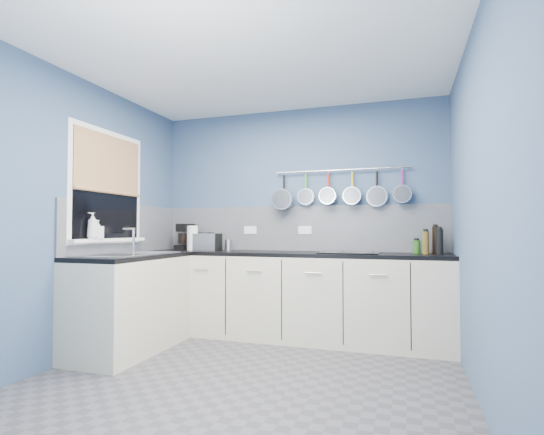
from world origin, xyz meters
The scene contains 39 objects.
floor centered at (0.00, 0.00, -0.01)m, with size 3.20×3.00×0.02m, color #47474C.
ceiling centered at (0.00, 0.00, 2.51)m, with size 3.20×3.00×0.02m, color white.
wall_back centered at (0.00, 1.51, 1.25)m, with size 3.20×0.02×2.50m, color #3A5171.
wall_front centered at (0.00, -1.51, 1.25)m, with size 3.20×0.02×2.50m, color #3A5171.
wall_left centered at (-1.61, 0.00, 1.25)m, with size 0.02×3.00×2.50m, color #3A5171.
wall_right centered at (1.61, 0.00, 1.25)m, with size 0.02×3.00×2.50m, color #3A5171.
backsplash_back centered at (0.00, 1.49, 1.15)m, with size 3.20×0.02×0.50m, color gray.
backsplash_left centered at (-1.59, 0.60, 1.15)m, with size 0.02×1.80×0.50m, color gray.
cabinet_run_back centered at (0.00, 1.20, 0.43)m, with size 3.20×0.60×0.86m, color beige.
worktop_back centered at (0.00, 1.20, 0.88)m, with size 3.20×0.60×0.04m, color black.
cabinet_run_left centered at (-1.30, 0.30, 0.43)m, with size 0.60×1.20×0.86m, color beige.
worktop_left centered at (-1.30, 0.30, 0.88)m, with size 0.60×1.20×0.04m, color black.
window_frame centered at (-1.58, 0.30, 1.55)m, with size 0.01×1.00×1.10m, color white.
window_glass centered at (-1.57, 0.30, 1.55)m, with size 0.01×0.90×1.00m, color black.
bamboo_blind centered at (-1.56, 0.30, 1.77)m, with size 0.01×0.90×0.55m, color #AD7653.
window_sill centered at (-1.55, 0.30, 1.04)m, with size 0.10×0.98×0.03m, color white.
sink_unit centered at (-1.30, 0.30, 0.90)m, with size 0.50×0.95×0.01m, color silver.
mixer_tap centered at (-1.14, 0.12, 1.03)m, with size 0.12×0.08×0.26m, color silver, non-canonical shape.
socket_left centered at (-0.55, 1.48, 1.13)m, with size 0.15×0.01×0.09m, color white.
socket_right centered at (0.10, 1.48, 1.13)m, with size 0.15×0.01×0.09m, color white.
pot_rail centered at (0.50, 1.45, 1.78)m, with size 0.02×0.02×1.45m, color silver.
soap_bottle_a centered at (-1.53, 0.05, 1.17)m, with size 0.09×0.09×0.24m, color white.
soap_bottle_b centered at (-1.53, 0.12, 1.14)m, with size 0.08×0.08×0.17m, color white.
paper_towel centered at (-1.15, 1.19, 1.04)m, with size 0.12×0.12×0.28m, color white.
coffee_maker centered at (-1.32, 1.31, 1.05)m, with size 0.17×0.19×0.31m, color black, non-canonical shape.
toaster centered at (-0.99, 1.22, 1.00)m, with size 0.30×0.17×0.19m, color silver.
canister centered at (-0.76, 1.32, 0.96)m, with size 0.08×0.08×0.12m, color silver.
hob centered at (0.63, 1.17, 0.91)m, with size 0.58×0.51×0.01m, color black.
pan_0 centered at (-0.14, 1.44, 1.57)m, with size 0.24×0.12×0.43m, color silver, non-canonical shape.
pan_1 centered at (0.12, 1.44, 1.59)m, with size 0.18×0.05×0.37m, color silver, non-canonical shape.
pan_2 centered at (0.37, 1.44, 1.59)m, with size 0.19×0.12×0.38m, color silver, non-canonical shape.
pan_3 centered at (0.63, 1.44, 1.59)m, with size 0.19×0.09×0.38m, color silver, non-canonical shape.
pan_4 centered at (0.88, 1.44, 1.58)m, with size 0.21×0.05×0.40m, color silver, non-canonical shape.
pan_5 centered at (1.14, 1.44, 1.59)m, with size 0.19×0.10×0.38m, color silver, non-canonical shape.
condiment_0 centered at (1.44, 1.31, 1.03)m, with size 0.06×0.06×0.27m, color black.
condiment_1 centered at (1.35, 1.31, 1.01)m, with size 0.06×0.06×0.22m, color #3F721E.
condiment_2 centered at (1.27, 1.34, 0.96)m, with size 0.07×0.07×0.13m, color #265919.
condiment_3 centered at (1.47, 1.21, 1.02)m, with size 0.07×0.07×0.24m, color black.
condiment_4 centered at (1.35, 1.20, 1.01)m, with size 0.05×0.05×0.22m, color brown.
Camera 1 is at (1.16, -2.96, 1.13)m, focal length 27.06 mm.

